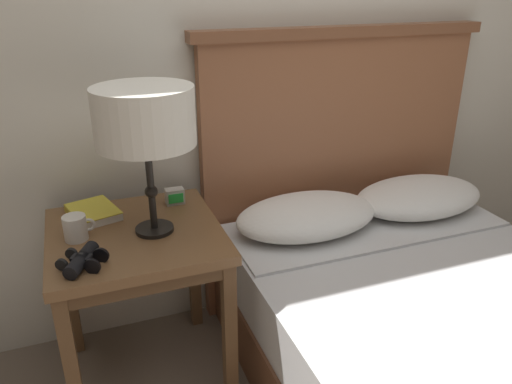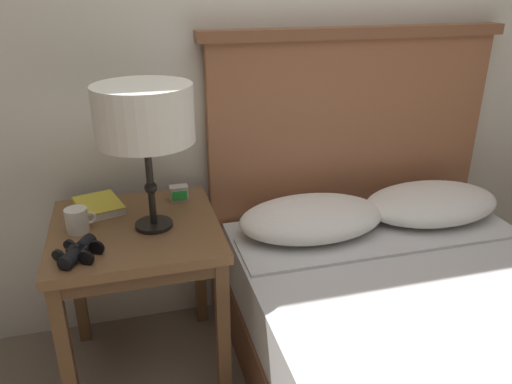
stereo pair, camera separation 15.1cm
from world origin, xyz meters
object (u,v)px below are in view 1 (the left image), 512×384
Objects in this scene: binoculars_pair at (82,260)px; bed at (445,341)px; coffee_mug at (76,228)px; nightstand at (137,252)px; book_on_nightstand at (93,212)px; table_lamp at (145,119)px; alarm_clock at (175,196)px.

bed is at bearing -16.46° from binoculars_pair.
bed reaches higher than coffee_mug.
binoculars_pair reaches higher than nightstand.
book_on_nightstand is 2.25× the size of coffee_mug.
nightstand is 2.76× the size of book_on_nightstand.
book_on_nightstand is at bearing 126.61° from nightstand.
alarm_clock is at bearing 60.22° from table_lamp.
table_lamp is 0.43m from alarm_clock.
coffee_mug reaches higher than nightstand.
bed is 18.37× the size of coffee_mug.
table_lamp is 7.07× the size of alarm_clock.
bed is at bearing -41.58° from alarm_clock.
binoculars_pair is 1.57× the size of coffee_mug.
alarm_clock is (0.36, 0.17, -0.01)m from coffee_mug.
binoculars_pair is at bearing -134.64° from nightstand.
book_on_nightstand is 0.18m from coffee_mug.
table_lamp is 0.43m from coffee_mug.
table_lamp reaches higher than coffee_mug.
book_on_nightstand is 3.32× the size of alarm_clock.
coffee_mug is at bearing 155.57° from bed.
table_lamp reaches higher than binoculars_pair.
table_lamp reaches higher than alarm_clock.
table_lamp is at bearing -119.78° from alarm_clock.
alarm_clock is (0.30, 0.00, 0.01)m from book_on_nightstand.
table_lamp is 3.06× the size of binoculars_pair.
binoculars_pair is 0.50m from alarm_clock.
table_lamp reaches higher than nightstand.
nightstand is 0.27m from alarm_clock.
nightstand is at bearing 151.67° from bed.
binoculars_pair is 2.31× the size of alarm_clock.
bed reaches higher than alarm_clock.
alarm_clock is at bearing 44.02° from nightstand.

